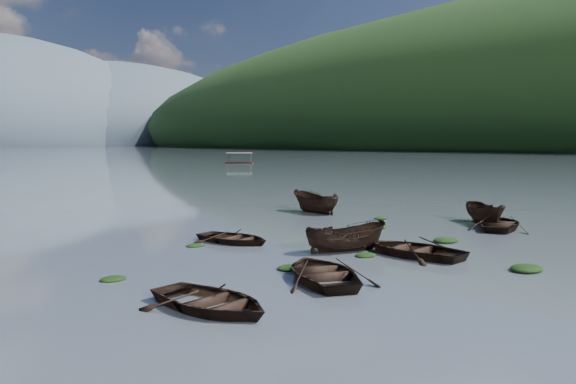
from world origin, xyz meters
TOP-DOWN VIEW (x-y plane):
  - ground_plane at (0.00, 0.00)m, footprint 2400.00×2400.00m
  - right_hill_far at (460.00, 220.00)m, footprint 520.00×1200.00m
  - haze_mtn_d at (320.00, 900.00)m, footprint 520.00×520.00m
  - rowboat_0 at (-10.73, 1.85)m, footprint 3.67×4.60m
  - rowboat_1 at (-6.01, 2.45)m, footprint 4.60×5.23m
  - rowboat_2 at (-1.91, 5.56)m, footprint 4.03×2.49m
  - rowboat_3 at (-0.29, 3.24)m, footprint 3.62×4.74m
  - rowboat_4 at (9.15, 5.02)m, footprint 5.32×4.76m
  - rowboat_5 at (10.08, 6.53)m, footprint 3.32×3.98m
  - rowboat_6 at (-4.53, 10.35)m, footprint 3.71×4.45m
  - rowboat_8 at (5.72, 16.41)m, footprint 1.79×4.30m
  - weed_clump_0 at (-5.91, 4.36)m, footprint 1.03×0.84m
  - weed_clump_1 at (-2.02, 4.29)m, footprint 0.93×0.74m
  - weed_clump_2 at (0.69, -1.14)m, footprint 1.33×1.07m
  - weed_clump_3 at (6.87, 11.57)m, footprint 0.92×0.77m
  - weed_clump_4 at (3.38, 4.31)m, footprint 1.32×1.05m
  - weed_clump_5 at (-11.63, 6.81)m, footprint 0.91×0.73m
  - weed_clump_6 at (-6.41, 10.58)m, footprint 0.85×0.71m
  - weed_clump_7 at (3.87, 9.16)m, footprint 1.24×0.99m
  - pontoon_right at (50.21, 93.41)m, footprint 6.08×5.83m

SIDE VIEW (x-z plane):
  - ground_plane at x=0.00m, z-range 0.00..0.00m
  - right_hill_far at x=460.00m, z-range -95.00..95.00m
  - haze_mtn_d at x=320.00m, z-range -110.00..110.00m
  - rowboat_0 at x=-10.73m, z-range -0.43..0.43m
  - rowboat_1 at x=-6.01m, z-range -0.45..0.45m
  - rowboat_2 at x=-1.91m, z-range -0.73..0.73m
  - rowboat_3 at x=-0.29m, z-range -0.46..0.46m
  - rowboat_4 at x=9.15m, z-range -0.45..0.45m
  - rowboat_5 at x=10.08m, z-range -0.74..0.74m
  - rowboat_6 at x=-4.53m, z-range -0.40..0.40m
  - rowboat_8 at x=5.72m, z-range -0.82..0.82m
  - weed_clump_0 at x=-5.91m, z-range -0.11..0.11m
  - weed_clump_1 at x=-2.02m, z-range -0.10..0.10m
  - weed_clump_2 at x=0.69m, z-range -0.14..0.14m
  - weed_clump_3 at x=6.87m, z-range -0.10..0.10m
  - weed_clump_4 at x=3.38m, z-range -0.14..0.14m
  - weed_clump_5 at x=-11.63m, z-range -0.10..0.10m
  - weed_clump_6 at x=-6.41m, z-range -0.09..0.09m
  - weed_clump_7 at x=3.87m, z-range -0.13..0.13m
  - pontoon_right at x=50.21m, z-range -1.14..1.14m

